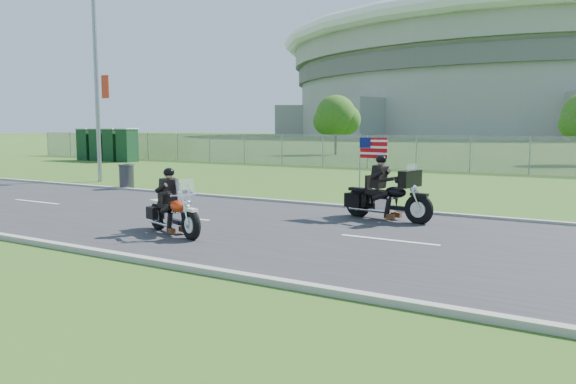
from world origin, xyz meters
The scene contains 15 objects.
ground centered at (0.00, 0.00, 0.00)m, with size 420.00×420.00×0.00m, color #274816.
road centered at (0.00, 0.00, 0.02)m, with size 120.00×8.00×0.04m, color #28282B.
curb_north centered at (0.00, 4.05, 0.05)m, with size 120.00×0.18×0.12m, color #9E9B93.
curb_south centered at (0.00, -4.05, 0.05)m, with size 120.00×0.18×0.12m, color #9E9B93.
fence centered at (-5.00, 20.00, 1.00)m, with size 60.00×0.03×2.00m, color gray.
stadium centered at (-20.00, 170.00, 15.58)m, with size 140.40×140.40×29.20m.
streetlight centered at (-11.98, 6.22, 5.64)m, with size 0.90×2.46×10.00m.
porta_toilet_a centered at (-22.00, 17.00, 1.15)m, with size 1.10×1.10×2.30m, color #103319.
porta_toilet_b centered at (-23.40, 17.00, 1.15)m, with size 1.10×1.10×2.30m, color #103319.
porta_toilet_c centered at (-24.80, 17.00, 1.15)m, with size 1.10×1.10×2.30m, color #103319.
porta_toilet_d centered at (-26.20, 17.00, 1.15)m, with size 1.10×1.10×2.30m, color #103319.
tree_fence_mid centered at (-13.95, 34.04, 3.30)m, with size 3.96×3.69×5.30m.
motorcycle_lead centered at (-0.44, -1.83, 0.49)m, with size 2.19×1.08×1.54m.
motorcycle_follow centered at (2.99, 2.50, 0.59)m, with size 2.57×0.99×2.15m.
trash_can centered at (-8.48, 4.30, 0.48)m, with size 0.56×0.56×0.97m, color #37383C.
Camera 1 is at (8.21, -11.19, 2.43)m, focal length 35.00 mm.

